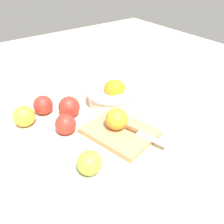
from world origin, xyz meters
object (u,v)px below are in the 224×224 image
bowl (112,95)px  apple_front_right (89,163)px  apple_front_left (66,124)px  apple_front_left_4 (69,107)px  cutting_board (120,132)px  apple_front_left_3 (24,116)px  orange_on_board (117,119)px  apple_front_left_2 (43,105)px  knife (140,133)px

bowl → apple_front_right: 0.38m
apple_front_left → apple_front_left_4: bearing=144.9°
cutting_board → apple_front_left: size_ratio=3.15×
bowl → apple_front_left_4: bowl is taller
bowl → apple_front_right: size_ratio=2.76×
apple_front_left → apple_front_left_3: 0.16m
bowl → cutting_board: size_ratio=0.87×
orange_on_board → apple_front_left_2: size_ratio=1.03×
cutting_board → apple_front_left_4: 0.22m
cutting_board → knife: size_ratio=1.50×
apple_front_left_2 → apple_front_right: bearing=-2.8°
knife → apple_front_left_4: size_ratio=1.89×
apple_front_left_3 → apple_front_left_4: 0.16m
apple_front_right → apple_front_left_2: bearing=177.2°
apple_front_left_4 → apple_front_left_3: bearing=-105.5°
apple_front_left → apple_front_left_2: size_ratio=0.98×
apple_front_left → bowl: bearing=104.1°
orange_on_board → knife: (0.08, 0.04, -0.03)m
orange_on_board → apple_front_left_4: orange_on_board is taller
orange_on_board → apple_front_left_2: bearing=-149.8°
cutting_board → apple_front_left_3: apple_front_left_3 is taller
cutting_board → apple_front_left_4: bearing=-157.3°
knife → apple_front_left_2: apple_front_left_2 is taller
bowl → orange_on_board: bowl is taller
bowl → apple_front_left_3: size_ratio=2.58×
apple_front_left_4 → apple_front_left: bearing=-35.1°
knife → apple_front_left_3: 0.42m
orange_on_board → apple_front_left_4: size_ratio=0.95×
bowl → apple_front_right: bearing=-46.0°
knife → orange_on_board: bearing=-150.9°
apple_front_left_2 → orange_on_board: bearing=30.2°
bowl → apple_front_left_2: (-0.10, -0.26, -0.01)m
apple_front_left_3 → orange_on_board: bearing=45.8°
knife → apple_front_right: size_ratio=2.12×
bowl → apple_front_left_2: size_ratio=2.68×
orange_on_board → knife: 0.09m
apple_front_left_4 → bowl: bearing=82.3°
apple_front_left_2 → apple_front_left_4: size_ratio=0.92×
orange_on_board → apple_front_left: (-0.10, -0.14, -0.02)m
apple_front_left_3 → apple_front_left_4: (0.04, 0.16, 0.00)m
knife → apple_front_left_2: (-0.34, -0.20, 0.01)m
orange_on_board → apple_front_left_3: orange_on_board is taller
apple_front_left → apple_front_left_4: apple_front_left_4 is taller
orange_on_board → apple_front_left_2: 0.31m
apple_front_left → apple_front_left_3: size_ratio=0.94×
apple_front_left_4 → apple_front_right: bearing=-17.5°
apple_front_left_3 → bowl: bearing=78.6°
cutting_board → orange_on_board: bearing=-165.5°
apple_front_left → apple_front_left_3: (-0.13, -0.10, 0.00)m
apple_front_left_2 → apple_front_left_3: 0.09m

